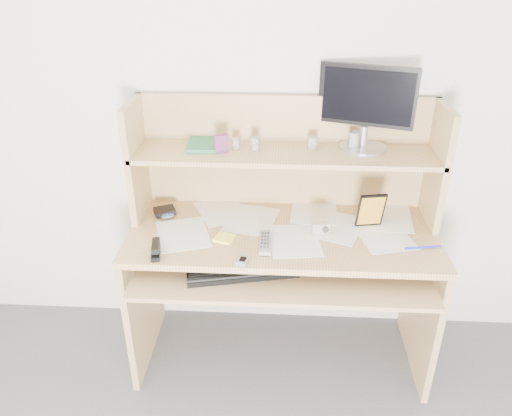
# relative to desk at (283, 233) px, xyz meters

# --- Properties ---
(back_wall) EXTENTS (3.60, 0.04, 2.50)m
(back_wall) POSITION_rel_desk_xyz_m (0.00, 0.24, 0.56)
(back_wall) COLOR silver
(back_wall) RESTS_ON floor
(desk) EXTENTS (1.40, 0.70, 1.30)m
(desk) POSITION_rel_desk_xyz_m (0.00, 0.00, 0.00)
(desk) COLOR tan
(desk) RESTS_ON floor
(paper_clutter) EXTENTS (1.32, 0.54, 0.01)m
(paper_clutter) POSITION_rel_desk_xyz_m (0.00, -0.08, 0.06)
(paper_clutter) COLOR white
(paper_clutter) RESTS_ON desk
(keyboard) EXTENTS (0.50, 0.27, 0.03)m
(keyboard) POSITION_rel_desk_xyz_m (-0.17, -0.26, -0.03)
(keyboard) COLOR black
(keyboard) RESTS_ON desk
(tv_remote) EXTENTS (0.06, 0.18, 0.02)m
(tv_remote) POSITION_rel_desk_xyz_m (-0.08, -0.20, 0.07)
(tv_remote) COLOR gray
(tv_remote) RESTS_ON paper_clutter
(flip_phone) EXTENTS (0.06, 0.08, 0.02)m
(flip_phone) POSITION_rel_desk_xyz_m (-0.16, -0.34, 0.07)
(flip_phone) COLOR #B7B7B9
(flip_phone) RESTS_ON paper_clutter
(stapler) EXTENTS (0.06, 0.14, 0.04)m
(stapler) POSITION_rel_desk_xyz_m (-0.53, -0.30, 0.08)
(stapler) COLOR black
(stapler) RESTS_ON paper_clutter
(wallet) EXTENTS (0.12, 0.11, 0.02)m
(wallet) POSITION_rel_desk_xyz_m (-0.57, 0.05, 0.07)
(wallet) COLOR black
(wallet) RESTS_ON paper_clutter
(sticky_note_pad) EXTENTS (0.10, 0.10, 0.01)m
(sticky_note_pad) POSITION_rel_desk_xyz_m (-0.26, -0.16, 0.06)
(sticky_note_pad) COLOR yellow
(sticky_note_pad) RESTS_ON desk
(digital_camera) EXTENTS (0.08, 0.05, 0.05)m
(digital_camera) POSITION_rel_desk_xyz_m (0.17, -0.09, 0.09)
(digital_camera) COLOR silver
(digital_camera) RESTS_ON paper_clutter
(game_case) EXTENTS (0.12, 0.04, 0.17)m
(game_case) POSITION_rel_desk_xyz_m (0.40, -0.03, 0.15)
(game_case) COLOR black
(game_case) RESTS_ON paper_clutter
(blue_pen) EXTENTS (0.16, 0.04, 0.01)m
(blue_pen) POSITION_rel_desk_xyz_m (0.60, -0.20, 0.07)
(blue_pen) COLOR #1A1AC8
(blue_pen) RESTS_ON paper_clutter
(card_box) EXTENTS (0.06, 0.04, 0.08)m
(card_box) POSITION_rel_desk_xyz_m (-0.29, 0.04, 0.43)
(card_box) COLOR maroon
(card_box) RESTS_ON desk
(shelf_book) EXTENTS (0.15, 0.20, 0.02)m
(shelf_book) POSITION_rel_desk_xyz_m (-0.38, 0.11, 0.40)
(shelf_book) COLOR #2E7443
(shelf_book) RESTS_ON desk
(chip_stack_a) EXTENTS (0.05, 0.05, 0.05)m
(chip_stack_a) POSITION_rel_desk_xyz_m (-0.22, 0.09, 0.41)
(chip_stack_a) COLOR black
(chip_stack_a) RESTS_ON desk
(chip_stack_b) EXTENTS (0.04, 0.04, 0.06)m
(chip_stack_b) POSITION_rel_desk_xyz_m (-0.14, 0.07, 0.42)
(chip_stack_b) COLOR white
(chip_stack_b) RESTS_ON desk
(chip_stack_c) EXTENTS (0.06, 0.06, 0.06)m
(chip_stack_c) POSITION_rel_desk_xyz_m (0.13, 0.11, 0.42)
(chip_stack_c) COLOR black
(chip_stack_c) RESTS_ON desk
(chip_stack_d) EXTENTS (0.05, 0.05, 0.08)m
(chip_stack_d) POSITION_rel_desk_xyz_m (0.31, 0.12, 0.43)
(chip_stack_d) COLOR silver
(chip_stack_d) RESTS_ON desk
(monitor) EXTENTS (0.42, 0.22, 0.37)m
(monitor) POSITION_rel_desk_xyz_m (0.35, 0.15, 0.58)
(monitor) COLOR #AEAEB3
(monitor) RESTS_ON desk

